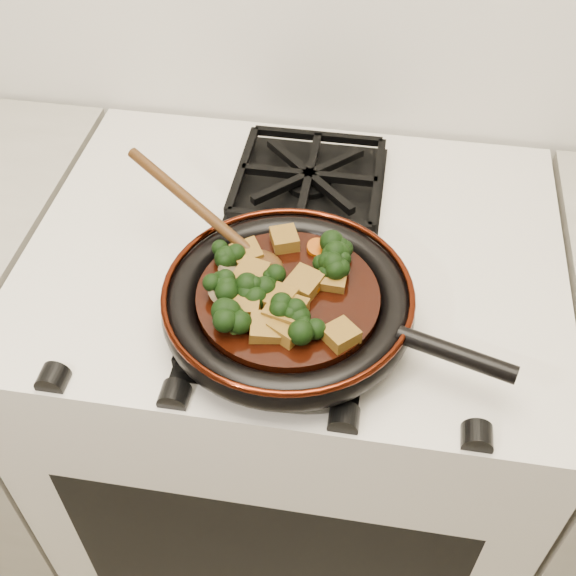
# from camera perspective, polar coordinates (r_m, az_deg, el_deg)

# --- Properties ---
(stove) EXTENTS (0.76, 0.60, 0.90)m
(stove) POSITION_cam_1_polar(r_m,az_deg,el_deg) (1.38, 0.42, -10.49)
(stove) COLOR silver
(stove) RESTS_ON ground
(burner_grate_front) EXTENTS (0.23, 0.23, 0.03)m
(burner_grate_front) POSITION_cam_1_polar(r_m,az_deg,el_deg) (0.92, -0.77, -2.03)
(burner_grate_front) COLOR black
(burner_grate_front) RESTS_ON stove
(burner_grate_back) EXTENTS (0.23, 0.23, 0.03)m
(burner_grate_back) POSITION_cam_1_polar(r_m,az_deg,el_deg) (1.13, 1.67, 8.58)
(burner_grate_back) COLOR black
(burner_grate_back) RESTS_ON stove
(skillet) EXTENTS (0.43, 0.31, 0.05)m
(skillet) POSITION_cam_1_polar(r_m,az_deg,el_deg) (0.90, 0.14, -1.19)
(skillet) COLOR black
(skillet) RESTS_ON burner_grate_front
(braising_sauce) EXTENTS (0.23, 0.23, 0.02)m
(braising_sauce) POSITION_cam_1_polar(r_m,az_deg,el_deg) (0.89, 0.00, -0.93)
(braising_sauce) COLOR black
(braising_sauce) RESTS_ON skillet
(tofu_cube_0) EXTENTS (0.04, 0.04, 0.02)m
(tofu_cube_0) POSITION_cam_1_polar(r_m,az_deg,el_deg) (0.90, 3.50, 0.76)
(tofu_cube_0) COLOR brown
(tofu_cube_0) RESTS_ON braising_sauce
(tofu_cube_1) EXTENTS (0.05, 0.05, 0.02)m
(tofu_cube_1) POSITION_cam_1_polar(r_m,az_deg,el_deg) (0.93, -3.25, 2.66)
(tofu_cube_1) COLOR brown
(tofu_cube_1) RESTS_ON braising_sauce
(tofu_cube_2) EXTENTS (0.05, 0.05, 0.02)m
(tofu_cube_2) POSITION_cam_1_polar(r_m,az_deg,el_deg) (0.84, -0.05, -3.31)
(tofu_cube_2) COLOR brown
(tofu_cube_2) RESTS_ON braising_sauce
(tofu_cube_3) EXTENTS (0.05, 0.05, 0.02)m
(tofu_cube_3) POSITION_cam_1_polar(r_m,az_deg,el_deg) (0.84, 4.18, -3.75)
(tofu_cube_3) COLOR brown
(tofu_cube_3) RESTS_ON braising_sauce
(tofu_cube_4) EXTENTS (0.05, 0.06, 0.03)m
(tofu_cube_4) POSITION_cam_1_polar(r_m,az_deg,el_deg) (0.85, -0.19, -1.94)
(tofu_cube_4) COLOR brown
(tofu_cube_4) RESTS_ON braising_sauce
(tofu_cube_5) EXTENTS (0.05, 0.05, 0.02)m
(tofu_cube_5) POSITION_cam_1_polar(r_m,az_deg,el_deg) (0.89, 1.30, 0.30)
(tofu_cube_5) COLOR brown
(tofu_cube_5) RESTS_ON braising_sauce
(tofu_cube_6) EXTENTS (0.05, 0.05, 0.03)m
(tofu_cube_6) POSITION_cam_1_polar(r_m,az_deg,el_deg) (0.90, -2.90, 1.02)
(tofu_cube_6) COLOR brown
(tofu_cube_6) RESTS_ON braising_sauce
(tofu_cube_7) EXTENTS (0.05, 0.05, 0.03)m
(tofu_cube_7) POSITION_cam_1_polar(r_m,az_deg,el_deg) (0.87, -0.82, -0.94)
(tofu_cube_7) COLOR brown
(tofu_cube_7) RESTS_ON braising_sauce
(tofu_cube_8) EXTENTS (0.04, 0.04, 0.03)m
(tofu_cube_8) POSITION_cam_1_polar(r_m,az_deg,el_deg) (0.84, -1.83, -3.20)
(tofu_cube_8) COLOR brown
(tofu_cube_8) RESTS_ON braising_sauce
(tofu_cube_9) EXTENTS (0.05, 0.05, 0.02)m
(tofu_cube_9) POSITION_cam_1_polar(r_m,az_deg,el_deg) (0.94, -0.27, 3.83)
(tofu_cube_9) COLOR brown
(tofu_cube_9) RESTS_ON braising_sauce
(tofu_cube_10) EXTENTS (0.05, 0.05, 0.03)m
(tofu_cube_10) POSITION_cam_1_polar(r_m,az_deg,el_deg) (0.87, -3.56, -1.27)
(tofu_cube_10) COLOR brown
(tofu_cube_10) RESTS_ON braising_sauce
(broccoli_floret_0) EXTENTS (0.09, 0.09, 0.07)m
(broccoli_floret_0) POSITION_cam_1_polar(r_m,az_deg,el_deg) (0.84, -4.29, -2.97)
(broccoli_floret_0) COLOR black
(broccoli_floret_0) RESTS_ON braising_sauce
(broccoli_floret_1) EXTENTS (0.07, 0.07, 0.07)m
(broccoli_floret_1) POSITION_cam_1_polar(r_m,az_deg,el_deg) (0.85, 0.20, -2.08)
(broccoli_floret_1) COLOR black
(broccoli_floret_1) RESTS_ON braising_sauce
(broccoli_floret_2) EXTENTS (0.08, 0.08, 0.07)m
(broccoli_floret_2) POSITION_cam_1_polar(r_m,az_deg,el_deg) (0.92, -4.71, 2.46)
(broccoli_floret_2) COLOR black
(broccoli_floret_2) RESTS_ON braising_sauce
(broccoli_floret_3) EXTENTS (0.09, 0.08, 0.07)m
(broccoli_floret_3) POSITION_cam_1_polar(r_m,az_deg,el_deg) (0.87, -3.19, -0.69)
(broccoli_floret_3) COLOR black
(broccoli_floret_3) RESTS_ON braising_sauce
(broccoli_floret_4) EXTENTS (0.09, 0.08, 0.06)m
(broccoli_floret_4) POSITION_cam_1_polar(r_m,az_deg,el_deg) (0.88, -5.24, 0.16)
(broccoli_floret_4) COLOR black
(broccoli_floret_4) RESTS_ON braising_sauce
(broccoli_floret_5) EXTENTS (0.08, 0.08, 0.07)m
(broccoli_floret_5) POSITION_cam_1_polar(r_m,az_deg,el_deg) (0.84, 1.31, -3.19)
(broccoli_floret_5) COLOR black
(broccoli_floret_5) RESTS_ON braising_sauce
(broccoli_floret_6) EXTENTS (0.09, 0.09, 0.07)m
(broccoli_floret_6) POSITION_cam_1_polar(r_m,az_deg,el_deg) (0.88, -1.92, 0.31)
(broccoli_floret_6) COLOR black
(broccoli_floret_6) RESTS_ON braising_sauce
(broccoli_floret_7) EXTENTS (0.07, 0.06, 0.06)m
(broccoli_floret_7) POSITION_cam_1_polar(r_m,az_deg,el_deg) (0.90, 3.41, 1.61)
(broccoli_floret_7) COLOR black
(broccoli_floret_7) RESTS_ON braising_sauce
(broccoli_floret_8) EXTENTS (0.08, 0.09, 0.06)m
(broccoli_floret_8) POSITION_cam_1_polar(r_m,az_deg,el_deg) (0.92, 3.64, 2.75)
(broccoli_floret_8) COLOR black
(broccoli_floret_8) RESTS_ON braising_sauce
(broccoli_floret_9) EXTENTS (0.09, 0.09, 0.07)m
(broccoli_floret_9) POSITION_cam_1_polar(r_m,az_deg,el_deg) (0.90, 3.79, 1.44)
(broccoli_floret_9) COLOR black
(broccoli_floret_9) RESTS_ON braising_sauce
(carrot_coin_0) EXTENTS (0.03, 0.03, 0.02)m
(carrot_coin_0) POSITION_cam_1_polar(r_m,az_deg,el_deg) (0.88, -2.71, -0.25)
(carrot_coin_0) COLOR #A44104
(carrot_coin_0) RESTS_ON braising_sauce
(carrot_coin_1) EXTENTS (0.03, 0.03, 0.01)m
(carrot_coin_1) POSITION_cam_1_polar(r_m,az_deg,el_deg) (0.85, -2.25, -2.76)
(carrot_coin_1) COLOR #A44104
(carrot_coin_1) RESTS_ON braising_sauce
(carrot_coin_2) EXTENTS (0.03, 0.03, 0.02)m
(carrot_coin_2) POSITION_cam_1_polar(r_m,az_deg,el_deg) (0.94, 2.33, 3.19)
(carrot_coin_2) COLOR #A44104
(carrot_coin_2) RESTS_ON braising_sauce
(carrot_coin_3) EXTENTS (0.03, 0.03, 0.01)m
(carrot_coin_3) POSITION_cam_1_polar(r_m,az_deg,el_deg) (0.89, 1.70, 0.21)
(carrot_coin_3) COLOR #A44104
(carrot_coin_3) RESTS_ON braising_sauce
(mushroom_slice_0) EXTENTS (0.05, 0.05, 0.02)m
(mushroom_slice_0) POSITION_cam_1_polar(r_m,az_deg,el_deg) (0.89, -5.24, 0.02)
(mushroom_slice_0) COLOR #776344
(mushroom_slice_0) RESTS_ON braising_sauce
(mushroom_slice_1) EXTENTS (0.04, 0.04, 0.02)m
(mushroom_slice_1) POSITION_cam_1_polar(r_m,az_deg,el_deg) (0.91, -4.57, 1.51)
(mushroom_slice_1) COLOR #776344
(mushroom_slice_1) RESTS_ON braising_sauce
(mushroom_slice_2) EXTENTS (0.04, 0.04, 0.03)m
(mushroom_slice_2) POSITION_cam_1_polar(r_m,az_deg,el_deg) (0.88, -5.27, -0.41)
(mushroom_slice_2) COLOR #776344
(mushroom_slice_2) RESTS_ON braising_sauce
(wooden_spoon) EXTENTS (0.15, 0.10, 0.25)m
(wooden_spoon) POSITION_cam_1_polar(r_m,az_deg,el_deg) (0.94, -5.09, 4.62)
(wooden_spoon) COLOR #40250D
(wooden_spoon) RESTS_ON braising_sauce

